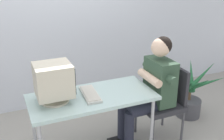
{
  "coord_description": "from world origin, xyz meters",
  "views": [
    {
      "loc": [
        -0.81,
        -2.41,
        2.0
      ],
      "look_at": [
        0.23,
        0.0,
        0.98
      ],
      "focal_mm": 43.53,
      "sensor_mm": 36.0,
      "label": 1
    }
  ],
  "objects_px": {
    "crt_monitor": "(54,81)",
    "person_seated": "(151,87)",
    "desk": "(92,100)",
    "potted_plant": "(190,94)",
    "office_chair": "(165,99)",
    "keyboard": "(90,94)"
  },
  "relations": [
    {
      "from": "crt_monitor",
      "to": "keyboard",
      "type": "height_order",
      "value": "crt_monitor"
    },
    {
      "from": "desk",
      "to": "potted_plant",
      "type": "xyz_separation_m",
      "value": [
        1.51,
        0.26,
        -0.34
      ]
    },
    {
      "from": "office_chair",
      "to": "keyboard",
      "type": "bearing_deg",
      "value": 178.09
    },
    {
      "from": "desk",
      "to": "person_seated",
      "type": "distance_m",
      "value": 0.71
    },
    {
      "from": "keyboard",
      "to": "person_seated",
      "type": "xyz_separation_m",
      "value": [
        0.73,
        -0.03,
        -0.04
      ]
    },
    {
      "from": "crt_monitor",
      "to": "keyboard",
      "type": "xyz_separation_m",
      "value": [
        0.36,
        -0.01,
        -0.21
      ]
    },
    {
      "from": "desk",
      "to": "office_chair",
      "type": "xyz_separation_m",
      "value": [
        0.91,
        -0.02,
        -0.16
      ]
    },
    {
      "from": "crt_monitor",
      "to": "office_chair",
      "type": "height_order",
      "value": "crt_monitor"
    },
    {
      "from": "person_seated",
      "to": "desk",
      "type": "bearing_deg",
      "value": 178.63
    },
    {
      "from": "crt_monitor",
      "to": "person_seated",
      "type": "relative_size",
      "value": 0.31
    },
    {
      "from": "keyboard",
      "to": "crt_monitor",
      "type": "bearing_deg",
      "value": 178.87
    },
    {
      "from": "office_chair",
      "to": "person_seated",
      "type": "bearing_deg",
      "value": 180.0
    },
    {
      "from": "keyboard",
      "to": "person_seated",
      "type": "bearing_deg",
      "value": -2.42
    },
    {
      "from": "crt_monitor",
      "to": "potted_plant",
      "type": "distance_m",
      "value": 2.0
    },
    {
      "from": "crt_monitor",
      "to": "office_chair",
      "type": "bearing_deg",
      "value": -1.69
    },
    {
      "from": "office_chair",
      "to": "potted_plant",
      "type": "xyz_separation_m",
      "value": [
        0.6,
        0.28,
        -0.18
      ]
    },
    {
      "from": "desk",
      "to": "person_seated",
      "type": "xyz_separation_m",
      "value": [
        0.71,
        -0.02,
        0.03
      ]
    },
    {
      "from": "office_chair",
      "to": "person_seated",
      "type": "xyz_separation_m",
      "value": [
        -0.2,
        0.0,
        0.2
      ]
    },
    {
      "from": "desk",
      "to": "potted_plant",
      "type": "distance_m",
      "value": 1.57
    },
    {
      "from": "keyboard",
      "to": "potted_plant",
      "type": "relative_size",
      "value": 0.5
    },
    {
      "from": "keyboard",
      "to": "potted_plant",
      "type": "xyz_separation_m",
      "value": [
        1.52,
        0.25,
        -0.42
      ]
    },
    {
      "from": "desk",
      "to": "keyboard",
      "type": "xyz_separation_m",
      "value": [
        -0.02,
        0.01,
        0.07
      ]
    }
  ]
}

